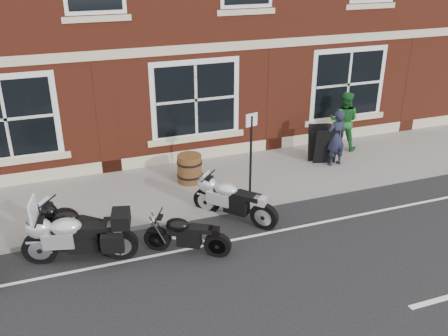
# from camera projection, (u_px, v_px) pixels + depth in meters

# --- Properties ---
(ground) EXTENTS (80.00, 80.00, 0.00)m
(ground) POSITION_uv_depth(u_px,v_px,m) (192.00, 254.00, 10.57)
(ground) COLOR black
(ground) RESTS_ON ground
(sidewalk) EXTENTS (30.00, 3.00, 0.12)m
(sidewalk) POSITION_uv_depth(u_px,v_px,m) (160.00, 191.00, 13.11)
(sidewalk) COLOR slate
(sidewalk) RESTS_ON ground
(kerb) EXTENTS (30.00, 0.16, 0.12)m
(kerb) POSITION_uv_depth(u_px,v_px,m) (175.00, 219.00, 11.76)
(kerb) COLOR slate
(kerb) RESTS_ON ground
(moto_touring_silver) EXTENTS (2.29, 0.79, 1.53)m
(moto_touring_silver) POSITION_uv_depth(u_px,v_px,m) (76.00, 234.00, 10.10)
(moto_touring_silver) COLOR black
(moto_touring_silver) RESTS_ON ground
(moto_sport_black) EXTENTS (1.73, 1.54, 0.98)m
(moto_sport_black) POSITION_uv_depth(u_px,v_px,m) (77.00, 226.00, 10.53)
(moto_sport_black) COLOR black
(moto_sport_black) RESTS_ON ground
(moto_sport_silver) EXTENTS (1.54, 1.75, 0.99)m
(moto_sport_silver) POSITION_uv_depth(u_px,v_px,m) (234.00, 199.00, 11.63)
(moto_sport_silver) COLOR black
(moto_sport_silver) RESTS_ON ground
(moto_naked_black) EXTENTS (1.67, 1.07, 0.85)m
(moto_naked_black) POSITION_uv_depth(u_px,v_px,m) (185.00, 233.00, 10.41)
(moto_naked_black) COLOR black
(moto_naked_black) RESTS_ON ground
(pedestrian_left) EXTENTS (0.64, 0.46, 1.65)m
(pedestrian_left) POSITION_uv_depth(u_px,v_px,m) (336.00, 138.00, 14.20)
(pedestrian_left) COLOR black
(pedestrian_left) RESTS_ON sidewalk
(pedestrian_right) EXTENTS (1.12, 1.09, 1.82)m
(pedestrian_right) POSITION_uv_depth(u_px,v_px,m) (344.00, 121.00, 15.31)
(pedestrian_right) COLOR #195921
(pedestrian_right) RESTS_ON sidewalk
(a_board_sign) EXTENTS (0.75, 0.59, 1.10)m
(a_board_sign) POSITION_uv_depth(u_px,v_px,m) (323.00, 145.00, 14.48)
(a_board_sign) COLOR black
(a_board_sign) RESTS_ON sidewalk
(barrel_planter) EXTENTS (0.69, 0.69, 0.76)m
(barrel_planter) POSITION_uv_depth(u_px,v_px,m) (190.00, 168.00, 13.35)
(barrel_planter) COLOR #512915
(barrel_planter) RESTS_ON sidewalk
(parking_sign) EXTENTS (0.32, 0.09, 2.25)m
(parking_sign) POSITION_uv_depth(u_px,v_px,m) (251.00, 151.00, 12.05)
(parking_sign) COLOR black
(parking_sign) RESTS_ON sidewalk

